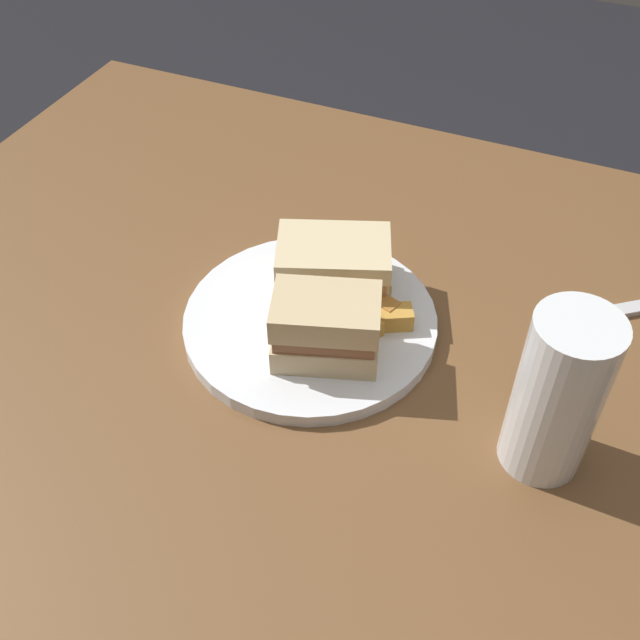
{
  "coord_description": "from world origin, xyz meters",
  "views": [
    {
      "loc": [
        -0.2,
        0.48,
        1.33
      ],
      "look_at": [
        0.02,
        -0.01,
        0.79
      ],
      "focal_mm": 42.83,
      "sensor_mm": 36.0,
      "label": 1
    }
  ],
  "objects_px": {
    "sandwich_half_right": "(333,265)",
    "fork": "(636,308)",
    "sandwich_half_left": "(326,327)",
    "pint_glass": "(555,404)",
    "plate": "(310,322)"
  },
  "relations": [
    {
      "from": "sandwich_half_left",
      "to": "sandwich_half_right",
      "type": "height_order",
      "value": "sandwich_half_left"
    },
    {
      "from": "plate",
      "to": "sandwich_half_left",
      "type": "xyz_separation_m",
      "value": [
        -0.03,
        0.04,
        0.04
      ]
    },
    {
      "from": "fork",
      "to": "plate",
      "type": "bearing_deg",
      "value": 170.33
    },
    {
      "from": "plate",
      "to": "fork",
      "type": "height_order",
      "value": "plate"
    },
    {
      "from": "fork",
      "to": "sandwich_half_right",
      "type": "bearing_deg",
      "value": 162.39
    },
    {
      "from": "sandwich_half_left",
      "to": "fork",
      "type": "bearing_deg",
      "value": -144.2
    },
    {
      "from": "plate",
      "to": "sandwich_half_right",
      "type": "relative_size",
      "value": 1.91
    },
    {
      "from": "plate",
      "to": "fork",
      "type": "xyz_separation_m",
      "value": [
        -0.31,
        -0.16,
        -0.0
      ]
    },
    {
      "from": "sandwich_half_left",
      "to": "pint_glass",
      "type": "relative_size",
      "value": 0.71
    },
    {
      "from": "sandwich_half_right",
      "to": "fork",
      "type": "height_order",
      "value": "sandwich_half_right"
    },
    {
      "from": "sandwich_half_left",
      "to": "fork",
      "type": "distance_m",
      "value": 0.34
    },
    {
      "from": "sandwich_half_left",
      "to": "pint_glass",
      "type": "height_order",
      "value": "pint_glass"
    },
    {
      "from": "sandwich_half_left",
      "to": "sandwich_half_right",
      "type": "bearing_deg",
      "value": -72.03
    },
    {
      "from": "sandwich_half_right",
      "to": "fork",
      "type": "relative_size",
      "value": 0.77
    },
    {
      "from": "pint_glass",
      "to": "fork",
      "type": "xyz_separation_m",
      "value": [
        -0.06,
        -0.23,
        -0.07
      ]
    }
  ]
}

